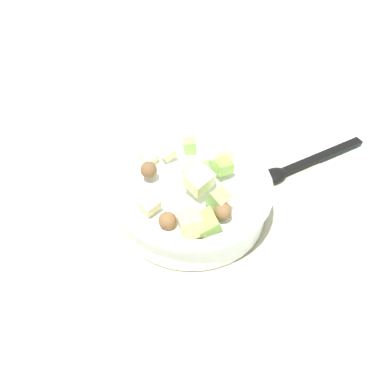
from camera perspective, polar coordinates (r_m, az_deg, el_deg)
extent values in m
plane|color=silver|center=(0.88, 1.17, -2.12)|extent=(2.40, 2.40, 0.00)
cube|color=#BCB299|center=(0.88, 1.17, -1.99)|extent=(0.47, 0.30, 0.01)
cylinder|color=white|center=(0.85, 0.00, -0.90)|extent=(0.25, 0.25, 0.06)
torus|color=white|center=(0.82, 0.00, 0.61)|extent=(0.27, 0.27, 0.02)
cube|color=#93C160|center=(0.79, 1.48, 2.39)|extent=(0.04, 0.04, 0.04)
cube|color=#8CB74C|center=(0.75, 1.71, -3.53)|extent=(0.05, 0.05, 0.04)
cube|color=#8CB74C|center=(0.83, 3.53, 2.92)|extent=(0.04, 0.04, 0.02)
cube|color=#93C160|center=(0.88, -0.25, 5.21)|extent=(0.03, 0.03, 0.03)
cube|color=beige|center=(0.85, 3.89, 4.04)|extent=(0.03, 0.03, 0.03)
sphere|color=brown|center=(0.82, -4.94, 2.52)|extent=(0.04, 0.04, 0.04)
cube|color=beige|center=(0.77, -4.84, -1.42)|extent=(0.03, 0.03, 0.03)
cube|color=#E5D684|center=(0.75, -0.16, -3.61)|extent=(0.05, 0.05, 0.04)
cube|color=beige|center=(0.86, -4.97, 3.87)|extent=(0.02, 0.03, 0.03)
cube|color=#E5D684|center=(0.80, 0.12, 2.25)|extent=(0.04, 0.04, 0.03)
sphere|color=brown|center=(0.76, 3.54, -2.22)|extent=(0.03, 0.03, 0.03)
cube|color=#93C160|center=(0.77, 2.99, -0.77)|extent=(0.03, 0.04, 0.04)
cube|color=beige|center=(0.86, -2.73, 4.51)|extent=(0.03, 0.03, 0.03)
sphere|color=brown|center=(0.76, -2.80, -3.27)|extent=(0.04, 0.04, 0.03)
cube|color=beige|center=(0.78, 0.80, 1.41)|extent=(0.05, 0.05, 0.04)
ellipsoid|color=black|center=(0.94, 9.19, 1.86)|extent=(0.07, 0.05, 0.01)
cube|color=black|center=(1.00, 14.49, 3.93)|extent=(0.19, 0.09, 0.01)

